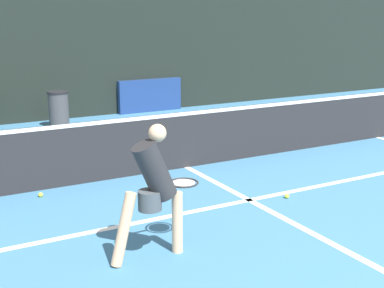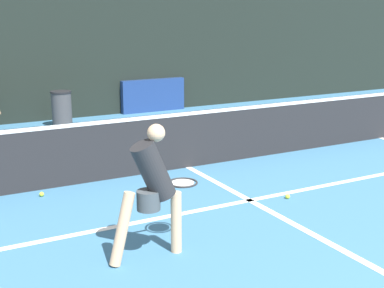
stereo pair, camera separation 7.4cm
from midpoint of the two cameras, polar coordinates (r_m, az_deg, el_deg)
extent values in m
cube|color=white|center=(7.51, 6.46, -5.98)|extent=(8.25, 0.10, 0.01)
cube|color=white|center=(7.05, 9.33, -7.46)|extent=(0.10, 4.92, 0.01)
cube|color=#232326|center=(8.88, -0.20, 0.45)|extent=(11.00, 0.02, 0.95)
cube|color=white|center=(8.79, -0.20, 3.27)|extent=(11.00, 0.03, 0.06)
cube|color=black|center=(13.40, -10.69, 9.66)|extent=(24.00, 0.06, 3.18)
cylinder|color=#DBAD84|center=(5.83, -1.33, -8.35)|extent=(0.12, 0.12, 0.68)
cylinder|color=#DBAD84|center=(5.58, -7.07, -8.99)|extent=(0.30, 0.12, 0.79)
cylinder|color=#3F474C|center=(5.59, -4.28, -6.00)|extent=(0.25, 0.25, 0.21)
cylinder|color=#262628|center=(5.52, -3.77, -2.86)|extent=(0.49, 0.26, 0.68)
sphere|color=#DBAD84|center=(5.43, -3.46, 1.19)|extent=(0.19, 0.19, 0.19)
cylinder|color=#262628|center=(5.84, -3.36, -4.60)|extent=(0.30, 0.03, 0.03)
torus|color=#262628|center=(5.97, -0.66, -4.15)|extent=(0.34, 0.34, 0.02)
cylinder|color=beige|center=(5.97, -0.66, -4.15)|extent=(0.26, 0.26, 0.01)
sphere|color=#D1E033|center=(7.90, -15.49, -5.18)|extent=(0.07, 0.07, 0.07)
sphere|color=#D1E033|center=(7.65, 10.44, -5.52)|extent=(0.07, 0.07, 0.07)
cylinder|color=#3F3F42|center=(12.36, -13.55, 3.53)|extent=(0.44, 0.44, 0.78)
cylinder|color=black|center=(12.29, -13.66, 5.41)|extent=(0.46, 0.46, 0.04)
cube|color=navy|center=(16.03, -7.33, 6.25)|extent=(1.72, 4.65, 0.84)
cube|color=#1E2328|center=(15.74, -7.11, 8.68)|extent=(1.45, 2.79, 0.56)
cylinder|color=black|center=(17.70, -6.71, 6.61)|extent=(0.18, 0.60, 0.60)
cylinder|color=black|center=(15.00, -2.49, 5.36)|extent=(0.18, 0.60, 0.60)
camera|label=1|loc=(0.04, -89.68, 0.08)|focal=50.00mm
camera|label=2|loc=(0.04, 90.32, -0.08)|focal=50.00mm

